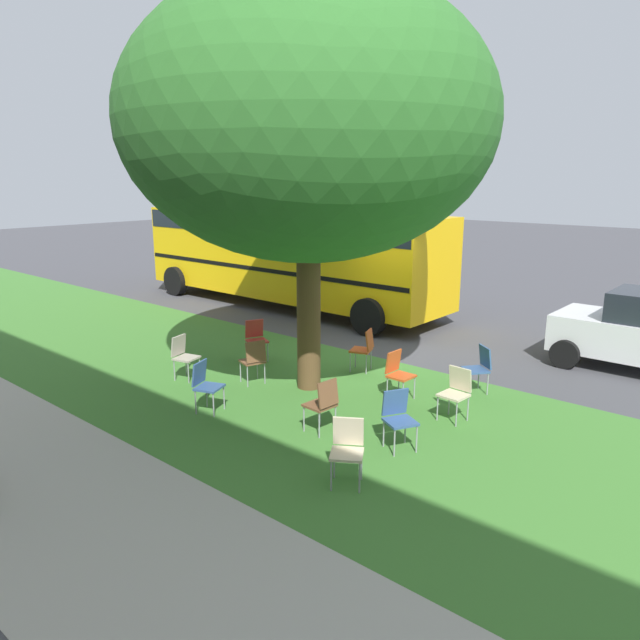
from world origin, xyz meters
name	(u,v)px	position (x,y,z in m)	size (l,w,h in m)	color
ground	(365,351)	(0.00, 0.00, 0.00)	(80.00, 80.00, 0.00)	#424247
grass_verge	(264,388)	(0.00, 3.20, 0.00)	(48.00, 6.00, 0.01)	#3D752D
sidewalk_strip	(28,475)	(0.00, 7.60, 0.00)	(48.00, 2.80, 0.01)	#ADA89E
street_tree	(308,123)	(-0.60, 2.59, 4.78)	(6.44, 6.44, 7.17)	brown
chair_0	(205,382)	(-0.06, 4.63, 0.52)	(0.54, 0.54, 0.88)	#335184
chair_1	(183,354)	(1.58, 3.86, 0.52)	(0.51, 0.51, 0.88)	#ADA393
chair_2	(479,365)	(-3.16, 0.76, 0.52)	(0.58, 0.58, 0.88)	#335184
chair_3	(398,415)	(-3.31, 3.68, 0.52)	(0.57, 0.56, 0.88)	#335184
chair_4	(364,347)	(-0.83, 1.15, 0.52)	(0.54, 0.53, 0.88)	#C64C1E
chair_5	(398,371)	(-2.20, 2.00, 0.52)	(0.43, 0.43, 0.88)	#C64C1E
chair_6	(347,446)	(-3.37, 4.97, 0.52)	(0.57, 0.58, 0.88)	beige
chair_7	(456,390)	(-3.45, 2.18, 0.52)	(0.45, 0.45, 0.88)	beige
chair_8	(254,358)	(0.31, 3.16, 0.52)	(0.53, 0.53, 0.88)	brown
chair_9	(323,402)	(-2.13, 3.99, 0.52)	(0.45, 0.45, 0.88)	brown
chair_10	(256,337)	(1.42, 2.06, 0.52)	(0.56, 0.55, 0.88)	#B7332D
school_bus	(287,249)	(4.75, -2.42, 1.76)	(10.40, 2.80, 2.88)	yellow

